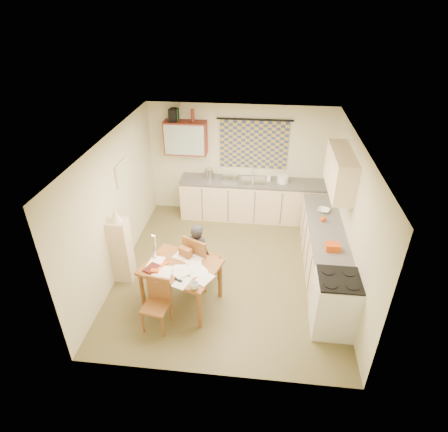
# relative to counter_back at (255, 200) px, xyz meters

# --- Properties ---
(floor) EXTENTS (4.00, 4.50, 0.02)m
(floor) POSITION_rel_counter_back_xyz_m (-0.39, -1.95, -0.46)
(floor) COLOR brown
(floor) RESTS_ON ground
(ceiling) EXTENTS (4.00, 4.50, 0.02)m
(ceiling) POSITION_rel_counter_back_xyz_m (-0.39, -1.95, 2.06)
(ceiling) COLOR white
(ceiling) RESTS_ON floor
(wall_back) EXTENTS (4.00, 0.02, 2.50)m
(wall_back) POSITION_rel_counter_back_xyz_m (-0.39, 0.31, 0.80)
(wall_back) COLOR beige
(wall_back) RESTS_ON floor
(wall_front) EXTENTS (4.00, 0.02, 2.50)m
(wall_front) POSITION_rel_counter_back_xyz_m (-0.39, -4.21, 0.80)
(wall_front) COLOR beige
(wall_front) RESTS_ON floor
(wall_left) EXTENTS (0.02, 4.50, 2.50)m
(wall_left) POSITION_rel_counter_back_xyz_m (-2.40, -1.95, 0.80)
(wall_left) COLOR beige
(wall_left) RESTS_ON floor
(wall_right) EXTENTS (0.02, 4.50, 2.50)m
(wall_right) POSITION_rel_counter_back_xyz_m (1.62, -1.95, 0.80)
(wall_right) COLOR beige
(wall_right) RESTS_ON floor
(window_blind) EXTENTS (1.45, 0.03, 1.05)m
(window_blind) POSITION_rel_counter_back_xyz_m (-0.09, 0.27, 1.20)
(window_blind) COLOR navy
(window_blind) RESTS_ON wall_back
(curtain_rod) EXTENTS (1.60, 0.04, 0.04)m
(curtain_rod) POSITION_rel_counter_back_xyz_m (-0.09, 0.25, 1.75)
(curtain_rod) COLOR black
(curtain_rod) RESTS_ON wall_back
(wall_cabinet) EXTENTS (0.90, 0.34, 0.70)m
(wall_cabinet) POSITION_rel_counter_back_xyz_m (-1.54, 0.13, 1.35)
(wall_cabinet) COLOR maroon
(wall_cabinet) RESTS_ON wall_back
(wall_cabinet_glass) EXTENTS (0.84, 0.02, 0.64)m
(wall_cabinet_glass) POSITION_rel_counter_back_xyz_m (-1.54, -0.04, 1.35)
(wall_cabinet_glass) COLOR #99B2A5
(wall_cabinet_glass) RESTS_ON wall_back
(upper_cabinet_right) EXTENTS (0.34, 1.30, 0.70)m
(upper_cabinet_right) POSITION_rel_counter_back_xyz_m (1.44, -1.40, 1.40)
(upper_cabinet_right) COLOR beige
(upper_cabinet_right) RESTS_ON wall_right
(framed_print) EXTENTS (0.04, 0.50, 0.40)m
(framed_print) POSITION_rel_counter_back_xyz_m (-2.36, -1.55, 1.25)
(framed_print) COLOR beige
(framed_print) RESTS_ON wall_left
(print_canvas) EXTENTS (0.01, 0.42, 0.32)m
(print_canvas) POSITION_rel_counter_back_xyz_m (-2.33, -1.55, 1.25)
(print_canvas) COLOR white
(print_canvas) RESTS_ON wall_left
(counter_back) EXTENTS (3.30, 0.62, 0.92)m
(counter_back) POSITION_rel_counter_back_xyz_m (0.00, 0.00, 0.00)
(counter_back) COLOR beige
(counter_back) RESTS_ON floor
(counter_right) EXTENTS (0.62, 2.95, 0.92)m
(counter_right) POSITION_rel_counter_back_xyz_m (1.31, -1.94, -0.00)
(counter_right) COLOR beige
(counter_right) RESTS_ON floor
(stove) EXTENTS (0.63, 0.63, 0.98)m
(stove) POSITION_rel_counter_back_xyz_m (1.31, -3.16, 0.03)
(stove) COLOR white
(stove) RESTS_ON floor
(sink) EXTENTS (0.58, 0.48, 0.10)m
(sink) POSITION_rel_counter_back_xyz_m (-0.06, 0.00, 0.43)
(sink) COLOR silver
(sink) RESTS_ON counter_back
(tap) EXTENTS (0.04, 0.04, 0.28)m
(tap) POSITION_rel_counter_back_xyz_m (-0.08, 0.18, 0.61)
(tap) COLOR silver
(tap) RESTS_ON counter_back
(dish_rack) EXTENTS (0.35, 0.30, 0.06)m
(dish_rack) POSITION_rel_counter_back_xyz_m (-0.58, 0.00, 0.50)
(dish_rack) COLOR silver
(dish_rack) RESTS_ON counter_back
(kettle) EXTENTS (0.22, 0.22, 0.24)m
(kettle) POSITION_rel_counter_back_xyz_m (-1.03, 0.00, 0.59)
(kettle) COLOR silver
(kettle) RESTS_ON counter_back
(mixing_bowl) EXTENTS (0.31, 0.31, 0.16)m
(mixing_bowl) POSITION_rel_counter_back_xyz_m (0.58, 0.00, 0.55)
(mixing_bowl) COLOR white
(mixing_bowl) RESTS_ON counter_back
(soap_bottle) EXTENTS (0.10, 0.10, 0.17)m
(soap_bottle) POSITION_rel_counter_back_xyz_m (0.27, 0.05, 0.56)
(soap_bottle) COLOR white
(soap_bottle) RESTS_ON counter_back
(bowl) EXTENTS (0.35, 0.35, 0.05)m
(bowl) POSITION_rel_counter_back_xyz_m (1.31, -1.18, 0.50)
(bowl) COLOR white
(bowl) RESTS_ON counter_right
(orange_bag) EXTENTS (0.22, 0.16, 0.12)m
(orange_bag) POSITION_rel_counter_back_xyz_m (1.31, -2.40, 0.53)
(orange_bag) COLOR #D1480B
(orange_bag) RESTS_ON counter_right
(fruit_orange) EXTENTS (0.10, 0.10, 0.10)m
(fruit_orange) POSITION_rel_counter_back_xyz_m (1.26, -1.53, 0.52)
(fruit_orange) COLOR #D1480B
(fruit_orange) RESTS_ON counter_right
(speaker) EXTENTS (0.19, 0.22, 0.26)m
(speaker) POSITION_rel_counter_back_xyz_m (-1.76, 0.13, 1.83)
(speaker) COLOR black
(speaker) RESTS_ON wall_cabinet
(bottle_green) EXTENTS (0.07, 0.07, 0.26)m
(bottle_green) POSITION_rel_counter_back_xyz_m (-1.71, 0.13, 1.83)
(bottle_green) COLOR #195926
(bottle_green) RESTS_ON wall_cabinet
(bottle_brown) EXTENTS (0.07, 0.07, 0.26)m
(bottle_brown) POSITION_rel_counter_back_xyz_m (-1.37, 0.13, 1.83)
(bottle_brown) COLOR maroon
(bottle_brown) RESTS_ON wall_cabinet
(dining_table) EXTENTS (1.36, 1.18, 0.75)m
(dining_table) POSITION_rel_counter_back_xyz_m (-1.07, -2.87, -0.07)
(dining_table) COLOR brown
(dining_table) RESTS_ON floor
(chair_far) EXTENTS (0.62, 0.62, 1.02)m
(chair_far) POSITION_rel_counter_back_xyz_m (-0.83, -2.34, -0.14)
(chair_far) COLOR brown
(chair_far) RESTS_ON floor
(chair_near) EXTENTS (0.43, 0.43, 0.84)m
(chair_near) POSITION_rel_counter_back_xyz_m (-1.34, -3.42, -0.19)
(chair_near) COLOR brown
(chair_near) RESTS_ON floor
(person) EXTENTS (0.61, 0.55, 1.21)m
(person) POSITION_rel_counter_back_xyz_m (-0.88, -2.35, 0.15)
(person) COLOR black
(person) RESTS_ON floor
(shelf_stand) EXTENTS (0.32, 0.30, 1.21)m
(shelf_stand) POSITION_rel_counter_back_xyz_m (-2.23, -2.38, 0.15)
(shelf_stand) COLOR beige
(shelf_stand) RESTS_ON floor
(lampshade) EXTENTS (0.20, 0.20, 0.22)m
(lampshade) POSITION_rel_counter_back_xyz_m (-2.23, -2.38, 0.87)
(lampshade) COLOR beige
(lampshade) RESTS_ON shelf_stand
(letter_rack) EXTENTS (0.24, 0.20, 0.16)m
(letter_rack) POSITION_rel_counter_back_xyz_m (-1.04, -2.60, 0.38)
(letter_rack) COLOR brown
(letter_rack) RESTS_ON dining_table
(mug) EXTENTS (0.25, 0.25, 0.10)m
(mug) POSITION_rel_counter_back_xyz_m (-0.76, -3.35, 0.35)
(mug) COLOR white
(mug) RESTS_ON dining_table
(magazine) EXTENTS (0.35, 0.37, 0.02)m
(magazine) POSITION_rel_counter_back_xyz_m (-1.59, -2.94, 0.31)
(magazine) COLOR maroon
(magazine) RESTS_ON dining_table
(book) EXTENTS (0.35, 0.36, 0.02)m
(book) POSITION_rel_counter_back_xyz_m (-1.47, -2.83, 0.31)
(book) COLOR #D1480B
(book) RESTS_ON dining_table
(orange_box) EXTENTS (0.12, 0.08, 0.04)m
(orange_box) POSITION_rel_counter_back_xyz_m (-1.43, -3.05, 0.32)
(orange_box) COLOR #D1480B
(orange_box) RESTS_ON dining_table
(eyeglasses) EXTENTS (0.14, 0.10, 0.02)m
(eyeglasses) POSITION_rel_counter_back_xyz_m (-1.03, -3.21, 0.31)
(eyeglasses) COLOR black
(eyeglasses) RESTS_ON dining_table
(candle_holder) EXTENTS (0.08, 0.08, 0.18)m
(candle_holder) POSITION_rel_counter_back_xyz_m (-1.52, -2.70, 0.39)
(candle_holder) COLOR silver
(candle_holder) RESTS_ON dining_table
(candle) EXTENTS (0.03, 0.03, 0.22)m
(candle) POSITION_rel_counter_back_xyz_m (-1.52, -2.65, 0.59)
(candle) COLOR white
(candle) RESTS_ON dining_table
(candle_flame) EXTENTS (0.02, 0.02, 0.02)m
(candle_flame) POSITION_rel_counter_back_xyz_m (-1.54, -2.66, 0.71)
(candle_flame) COLOR #FFCC66
(candle_flame) RESTS_ON dining_table
(papers) EXTENTS (1.13, 1.03, 0.02)m
(papers) POSITION_rel_counter_back_xyz_m (-1.07, -2.94, 0.31)
(papers) COLOR white
(papers) RESTS_ON dining_table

